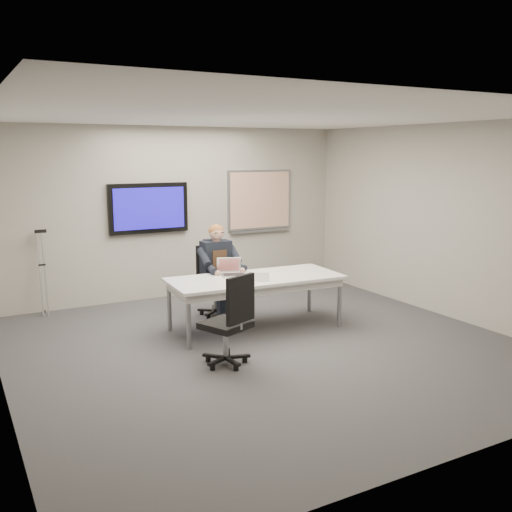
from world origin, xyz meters
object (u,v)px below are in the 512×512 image
office_chair_near (229,337)px  laptop (232,271)px  seated_person (221,282)px  office_chair_far (214,294)px  conference_table (255,283)px

office_chair_near → laptop: 1.58m
seated_person → laptop: (-0.01, -0.36, 0.23)m
seated_person → laptop: seated_person is taller
office_chair_far → laptop: size_ratio=2.54×
office_chair_near → seated_person: (0.71, 1.70, 0.22)m
office_chair_far → laptop: 0.76m
office_chair_far → conference_table: bearing=-76.0°
laptop → seated_person: bearing=107.1°
office_chair_far → office_chair_near: office_chair_near is taller
office_chair_far → laptop: bearing=-90.5°
conference_table → office_chair_far: size_ratio=2.33×
office_chair_near → laptop: office_chair_near is taller
office_chair_near → seated_person: bearing=-135.6°
office_chair_near → laptop: (0.70, 1.34, 0.45)m
office_chair_far → laptop: office_chair_far is taller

